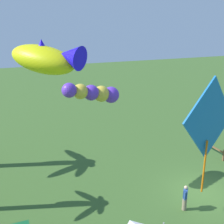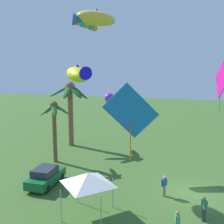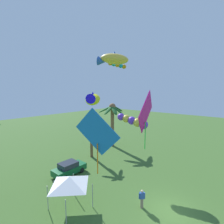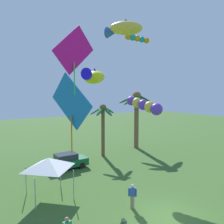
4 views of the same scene
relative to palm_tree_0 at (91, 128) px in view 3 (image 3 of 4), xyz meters
The scene contains 12 objects.
ground_plane 14.46m from the palm_tree_0, 105.12° to the right, with size 120.00×120.00×0.00m, color #3D6028.
palm_tree_0 is the anchor object (origin of this frame).
palm_tree_1 6.01m from the palm_tree_0, ahead, with size 4.94×4.68×7.70m.
parked_car_0 6.68m from the palm_tree_0, 161.01° to the right, with size 3.91×1.76×1.51m.
spectator_0 12.66m from the palm_tree_0, 112.32° to the right, with size 0.44×0.43×1.59m.
festival_tent 11.05m from the palm_tree_0, 141.92° to the right, with size 2.86×2.86×2.85m.
kite_tube_0 7.58m from the palm_tree_0, 90.88° to the right, with size 1.44×3.75×1.61m.
kite_fish_1 10.18m from the palm_tree_0, 93.22° to the right, with size 3.15×4.15×1.75m.
kite_diamond_2 17.81m from the palm_tree_0, 124.67° to the right, with size 1.78×0.39×2.52m.
kite_tube_3 9.96m from the palm_tree_0, 35.62° to the right, with size 2.38×1.91×1.18m.
kite_fish_4 6.98m from the palm_tree_0, 130.06° to the right, with size 3.69×3.41×1.67m.
kite_diamond_5 12.44m from the palm_tree_0, 130.28° to the right, with size 1.20×3.36×4.91m.
Camera 3 is at (-12.28, -4.19, 9.78)m, focal length 26.09 mm.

